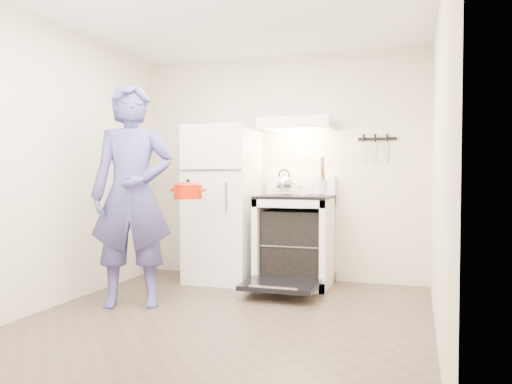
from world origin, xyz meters
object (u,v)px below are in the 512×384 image
Objects in this scene: dutch_oven at (188,192)px; stove_body at (295,242)px; refrigerator at (223,204)px; tea_kettle at (284,182)px; person at (132,195)px.

stove_body is at bearing 48.51° from dutch_oven.
refrigerator is 0.72m from tea_kettle.
tea_kettle reaches higher than stove_body.
person is (-1.18, -1.26, 0.53)m from stove_body.
dutch_oven reaches higher than stove_body.
stove_body is 0.65m from tea_kettle.
tea_kettle is (0.67, 0.09, 0.24)m from refrigerator.
refrigerator is 6.11× the size of tea_kettle.
person reaches higher than refrigerator.
stove_body is 1.33m from dutch_oven.
tea_kettle is 1.69m from person.
refrigerator is 0.90m from stove_body.
person is at bearing -106.62° from refrigerator.
refrigerator reaches higher than stove_body.
person is (-0.37, -1.24, 0.14)m from refrigerator.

